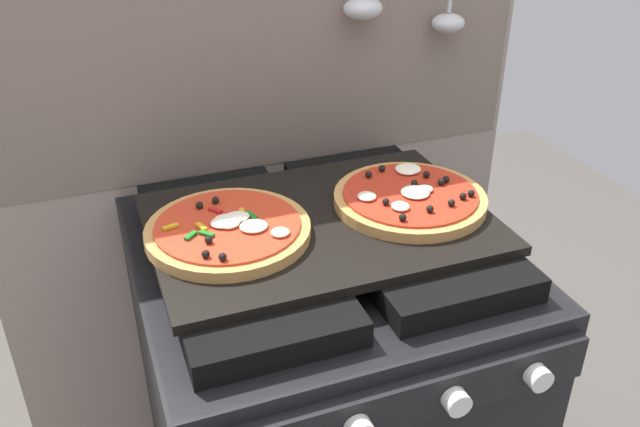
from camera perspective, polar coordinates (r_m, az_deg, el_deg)
name	(u,v)px	position (r m, az deg, el deg)	size (l,w,h in m)	color
kitchen_backsplash	(266,197)	(1.43, -4.63, 1.37)	(1.10, 0.09, 1.55)	gray
stove	(320,426)	(1.38, 0.03, -17.52)	(0.60, 0.64, 0.90)	black
baking_tray	(320,223)	(1.09, 0.00, -0.82)	(0.54, 0.38, 0.02)	black
pizza_left	(229,231)	(1.04, -7.69, -1.48)	(0.25, 0.25, 0.03)	#C18947
pizza_right	(410,197)	(1.13, 7.61, 1.35)	(0.25, 0.25, 0.03)	#C18947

